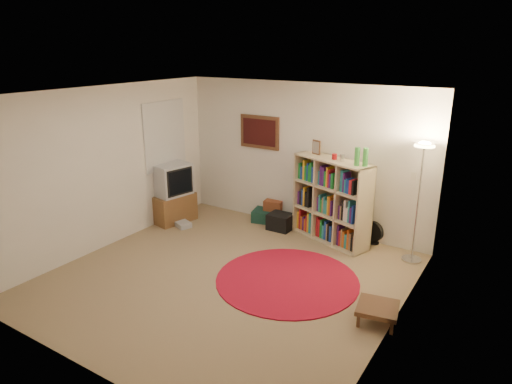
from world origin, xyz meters
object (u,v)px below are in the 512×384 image
floor_lamp (423,163)px  suitcase (272,216)px  tv_stand (172,194)px  side_table (378,308)px  bookshelf (330,202)px  floor_fan (374,233)px

floor_lamp → suitcase: bearing=174.4°
tv_stand → suitcase: bearing=42.9°
suitcase → tv_stand: bearing=-162.7°
suitcase → side_table: 3.36m
bookshelf → floor_fan: bookshelf is taller
bookshelf → tv_stand: (-2.74, -0.72, -0.15)m
tv_stand → suitcase: size_ratio=1.45×
tv_stand → suitcase: 1.84m
side_table → tv_stand: bearing=164.5°
floor_fan → suitcase: (-1.88, -0.03, -0.08)m
floor_fan → tv_stand: bearing=-145.5°
floor_lamp → tv_stand: bearing=-170.7°
floor_fan → side_table: (0.75, -2.11, -0.01)m
tv_stand → suitcase: (1.54, 0.93, -0.41)m
floor_fan → side_table: size_ratio=0.71×
tv_stand → side_table: tv_stand is taller
bookshelf → floor_fan: 0.86m
floor_lamp → bookshelf: bearing=177.9°
bookshelf → floor_lamp: 1.59m
side_table → bookshelf: bearing=127.2°
bookshelf → suitcase: (-1.21, 0.20, -0.56)m
bookshelf → tv_stand: bookshelf is taller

